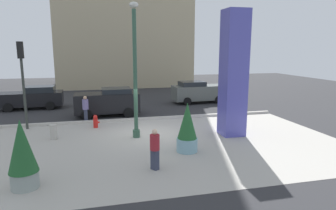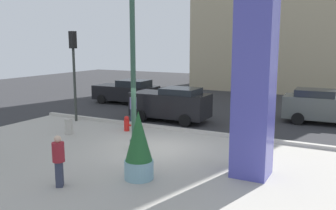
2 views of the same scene
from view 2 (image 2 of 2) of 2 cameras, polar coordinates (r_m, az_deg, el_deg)
The scene contains 14 objects.
ground_plane at distance 18.31m, azimuth 4.43°, elevation -3.69°, with size 60.00×60.00×0.00m, color #2D2D30.
plaza_pavement at distance 13.23m, azimuth -6.08°, elevation -9.04°, with size 18.00×10.00×0.02m, color #ADA89E.
curb_strip at distance 17.51m, azimuth 3.29°, elevation -4.03°, with size 18.00×0.24×0.16m, color #B7B2A8.
lamp_post at distance 14.25m, azimuth -5.48°, elevation 5.62°, with size 0.44×0.44×6.63m.
art_pillar_blue at distance 11.62m, azimuth 13.41°, elevation 4.25°, with size 1.14×1.14×6.38m, color #4C4CAD.
potted_plant_near_right at distance 11.44m, azimuth -4.61°, elevation -6.55°, with size 0.92×0.92×2.19m.
fire_hydrant at distance 17.78m, azimuth -6.48°, elevation -2.91°, with size 0.36×0.26×0.75m.
concrete_bollard at distance 17.67m, azimuth -15.29°, elevation -3.26°, with size 0.36×0.36×0.75m, color #B2ADA3.
traffic_light_far_side at distance 20.21m, azimuth -14.53°, elevation 6.58°, with size 0.28×0.42×4.84m.
car_curb_west at distance 20.86m, azimuth 23.53°, elevation -0.25°, with size 4.50×2.12×1.80m.
car_passing_lane at distance 19.83m, azimuth 0.49°, elevation 0.19°, with size 4.25×2.10×1.85m.
car_curb_east at distance 25.79m, azimuth -6.44°, elevation 2.12°, with size 4.59×2.22×1.68m.
pedestrian_by_curb at distance 19.18m, azimuth -5.46°, elevation -0.32°, with size 0.37×0.37×1.64m.
pedestrian_on_sidewalk at distance 11.33m, azimuth -16.75°, elevation -8.04°, with size 0.50×0.50×1.57m.
Camera 2 is at (7.03, -12.37, 4.25)m, focal length 38.95 mm.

